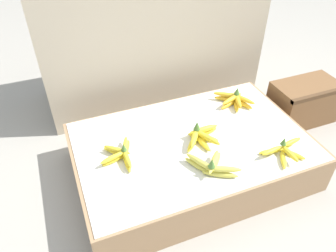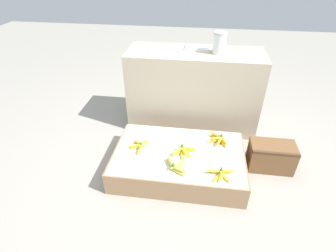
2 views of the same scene
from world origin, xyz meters
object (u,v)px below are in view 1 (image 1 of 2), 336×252
object	(u,v)px
banana_bunch_front_midleft	(212,166)
banana_bunch_middle_midleft	(201,136)
wooden_crate	(303,102)
banana_bunch_back_midright	(234,100)
banana_bunch_middle_left	(121,154)
banana_bunch_front_midright	(284,150)

from	to	relation	value
banana_bunch_front_midleft	banana_bunch_middle_midleft	size ratio (longest dim) A/B	0.92
wooden_crate	banana_bunch_middle_midleft	distance (m)	0.79
banana_bunch_middle_midleft	banana_bunch_back_midright	xyz separation A→B (m)	(0.30, 0.20, -0.00)
wooden_crate	banana_bunch_middle_left	bearing A→B (deg)	-172.99
banana_bunch_back_midright	banana_bunch_front_midleft	bearing A→B (deg)	-130.93
wooden_crate	banana_bunch_middle_left	size ratio (longest dim) A/B	1.84
banana_bunch_back_midright	banana_bunch_front_midright	bearing A→B (deg)	-89.57
banana_bunch_front_midright	banana_bunch_middle_left	world-z (taller)	banana_bunch_front_midright
banana_bunch_front_midright	wooden_crate	bearing A→B (deg)	40.04
banana_bunch_front_midright	banana_bunch_middle_left	size ratio (longest dim) A/B	1.11
banana_bunch_front_midleft	banana_bunch_back_midright	size ratio (longest dim) A/B	1.02
wooden_crate	banana_bunch_front_midright	size ratio (longest dim) A/B	1.65
wooden_crate	banana_bunch_middle_midleft	xyz separation A→B (m)	(-0.77, -0.17, 0.11)
wooden_crate	banana_bunch_middle_left	xyz separation A→B (m)	(-1.15, -0.14, 0.11)
banana_bunch_middle_midleft	banana_bunch_back_midright	size ratio (longest dim) A/B	1.11
wooden_crate	banana_bunch_front_midleft	bearing A→B (deg)	-156.10
wooden_crate	banana_bunch_front_midleft	size ratio (longest dim) A/B	1.95
banana_bunch_front_midleft	banana_bunch_front_midright	bearing A→B (deg)	-4.67
banana_bunch_front_midleft	banana_bunch_middle_left	world-z (taller)	banana_bunch_front_midleft
banana_bunch_front_midleft	banana_bunch_middle_left	distance (m)	0.40
banana_bunch_middle_left	banana_bunch_back_midright	xyz separation A→B (m)	(0.68, 0.18, 0.00)
banana_bunch_front_midleft	banana_bunch_middle_midleft	xyz separation A→B (m)	(0.04, 0.19, -0.00)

